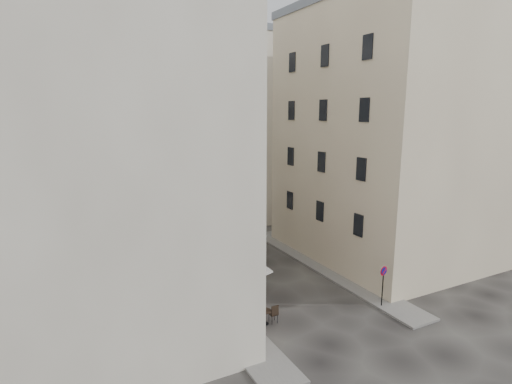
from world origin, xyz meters
TOP-DOWN VIEW (x-y plane):
  - ground at (0.00, 0.00)m, footprint 90.00×90.00m
  - sidewalk_left at (-4.50, 4.00)m, footprint 2.00×22.00m
  - sidewalk_right at (4.50, 3.00)m, footprint 2.00×18.00m
  - building_left at (-10.50, 3.00)m, footprint 12.20×16.20m
  - building_right at (10.50, 3.50)m, footprint 12.20×14.20m
  - building_back at (-1.00, 19.00)m, footprint 18.20×10.20m
  - cafe_storefront at (-4.32, 1.00)m, footprint 1.74×7.30m
  - stone_steps at (0.00, 12.57)m, footprint 9.00×3.15m
  - bollard_near at (-3.25, -1.00)m, footprint 0.12×0.12m
  - bollard_mid at (-3.25, 2.50)m, footprint 0.12×0.12m
  - bollard_far at (-3.25, 6.00)m, footprint 0.12×0.12m
  - no_parking_sign at (3.82, -3.46)m, footprint 0.56×0.13m
  - bistro_table_a at (-2.97, -2.06)m, footprint 1.41×0.66m
  - bistro_table_b at (-2.93, -0.23)m, footprint 1.22×0.57m
  - bistro_table_c at (-2.96, 1.80)m, footprint 1.35×0.63m
  - bistro_table_d at (-2.63, 3.14)m, footprint 1.16×0.54m
  - bistro_table_e at (-2.95, 4.33)m, footprint 1.29×0.61m
  - pedestrian at (-2.96, 0.53)m, footprint 0.72×0.68m

SIDE VIEW (x-z plane):
  - ground at x=0.00m, z-range 0.00..0.00m
  - sidewalk_left at x=-4.50m, z-range 0.00..0.12m
  - sidewalk_right at x=4.50m, z-range 0.00..0.12m
  - stone_steps at x=0.00m, z-range 0.00..0.80m
  - bistro_table_d at x=-2.63m, z-range 0.01..0.82m
  - bistro_table_b at x=-2.93m, z-range 0.01..0.87m
  - bistro_table_e at x=-2.95m, z-range 0.01..0.92m
  - bistro_table_c at x=-2.96m, z-range 0.01..0.96m
  - bistro_table_a at x=-2.97m, z-range 0.01..1.00m
  - bollard_near at x=-3.25m, z-range 0.04..1.02m
  - bollard_mid at x=-3.25m, z-range 0.04..1.02m
  - bollard_far at x=-3.25m, z-range 0.04..1.02m
  - pedestrian at x=-2.96m, z-range 0.00..1.66m
  - no_parking_sign at x=3.82m, z-range 0.52..2.99m
  - cafe_storefront at x=-4.32m, z-range 0.13..3.63m
  - building_right at x=10.50m, z-range 0.01..18.61m
  - building_back at x=-1.00m, z-range 0.01..18.61m
  - building_left at x=-10.50m, z-range 0.01..20.61m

